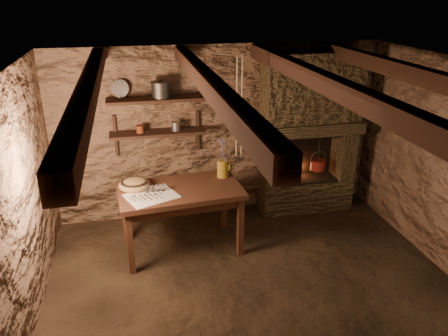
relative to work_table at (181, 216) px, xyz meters
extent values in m
plane|color=black|center=(0.68, -1.05, -0.45)|extent=(4.50, 4.50, 0.00)
cube|color=#513625|center=(0.68, 0.95, 0.75)|extent=(4.50, 0.04, 2.40)
cube|color=#513625|center=(-1.57, -1.05, 0.75)|extent=(0.04, 4.00, 2.40)
cube|color=black|center=(0.68, -1.05, 1.95)|extent=(4.50, 4.00, 0.04)
cube|color=black|center=(-0.82, -1.05, 1.86)|extent=(0.14, 3.95, 0.16)
cube|color=black|center=(0.18, -1.05, 1.86)|extent=(0.14, 3.95, 0.16)
cube|color=black|center=(1.18, -1.05, 1.86)|extent=(0.14, 3.95, 0.16)
cube|color=black|center=(2.18, -1.05, 1.86)|extent=(0.14, 3.95, 0.16)
cube|color=black|center=(-0.17, 0.79, 0.85)|extent=(1.25, 0.30, 0.04)
cube|color=black|center=(-0.17, 0.79, 1.30)|extent=(1.25, 0.30, 0.04)
cube|color=#3A2E1D|center=(1.93, 0.71, -0.23)|extent=(1.35, 0.45, 0.45)
cube|color=#3A2E1D|center=(1.36, 0.71, 0.37)|extent=(0.23, 0.45, 0.75)
cube|color=#3A2E1D|center=(2.49, 0.71, 0.37)|extent=(0.23, 0.45, 0.75)
cube|color=#3A2E1D|center=(1.93, 0.68, 0.83)|extent=(1.43, 0.51, 0.16)
cube|color=#3A2E1D|center=(1.93, 0.71, 1.38)|extent=(1.35, 0.45, 0.94)
cube|color=black|center=(1.93, 0.91, 0.37)|extent=(0.90, 0.06, 0.75)
cube|color=#371E13|center=(0.00, 0.00, 0.36)|extent=(1.53, 0.95, 0.06)
cube|color=#371E13|center=(0.00, 0.00, 0.26)|extent=(1.39, 0.81, 0.10)
cube|color=white|center=(-0.35, -0.15, 0.39)|extent=(0.68, 0.62, 0.01)
cylinder|color=olive|center=(0.58, 0.23, 0.50)|extent=(0.19, 0.19, 0.22)
torus|color=olive|center=(0.66, 0.23, 0.52)|extent=(0.02, 0.12, 0.12)
ellipsoid|color=olive|center=(-0.53, 0.12, 0.43)|extent=(0.48, 0.48, 0.13)
cylinder|color=#312F2C|center=(-0.10, 0.79, 1.41)|extent=(0.32, 0.32, 0.18)
cylinder|color=gray|center=(-0.61, 0.89, 1.43)|extent=(0.25, 0.17, 0.23)
cylinder|color=#612313|center=(-0.40, 0.79, 0.92)|extent=(0.11, 0.11, 0.10)
cylinder|color=maroon|center=(2.09, 0.67, 0.24)|extent=(0.27, 0.27, 0.15)
torus|color=#312F2C|center=(2.09, 0.67, 0.33)|extent=(0.24, 0.02, 0.24)
cylinder|color=#312F2C|center=(2.09, 0.67, 0.49)|extent=(0.01, 0.01, 0.44)
camera|label=1|loc=(-0.50, -4.76, 2.63)|focal=35.00mm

